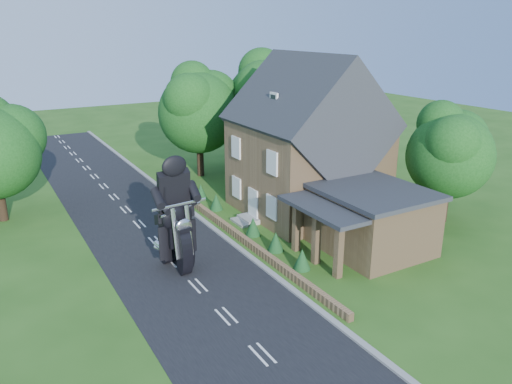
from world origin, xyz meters
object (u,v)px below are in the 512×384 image
annex (370,219)px  motorcycle_lead (177,253)px  garden_wall (230,229)px  motorcycle_follow (177,253)px  house (307,146)px

annex → motorcycle_lead: annex is taller
garden_wall → motorcycle_follow: (-4.44, -2.82, 0.69)m
garden_wall → motorcycle_lead: bearing=-149.0°
annex → motorcycle_follow: (-10.01, 2.98, -0.88)m
annex → motorcycle_follow: annex is taller
garden_wall → house: size_ratio=2.15×
house → motorcycle_follow: 11.81m
house → annex: bearing=-95.2°
motorcycle_lead → motorcycle_follow: bearing=52.2°
house → motorcycle_follow: house is taller
motorcycle_follow → garden_wall: bearing=-153.4°
motorcycle_follow → motorcycle_lead: bearing=-112.8°
house → motorcycle_follow: bearing=-160.2°
motorcycle_lead → motorcycle_follow: 0.21m
house → motorcycle_lead: bearing=-161.0°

